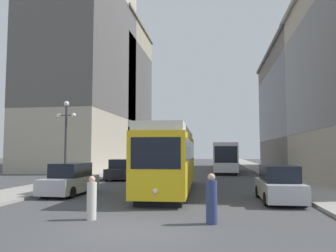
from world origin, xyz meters
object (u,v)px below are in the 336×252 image
(parked_car_left_mid, at_px, (121,170))
(pedestrian_crossing_near, at_px, (92,199))
(streetcar, at_px, (170,158))
(parked_car_left_near, at_px, (70,180))
(parked_car_right_far, at_px, (279,185))
(lamp_post_left_near, at_px, (66,130))
(pedestrian_crossing_far, at_px, (212,200))
(transit_bus, at_px, (226,156))
(parked_car_left_far, at_px, (144,166))

(parked_car_left_mid, relative_size, pedestrian_crossing_near, 2.70)
(streetcar, xyz_separation_m, parked_car_left_near, (-5.62, -2.14, -1.26))
(parked_car_right_far, distance_m, lamp_post_left_near, 14.49)
(lamp_post_left_near, bearing_deg, parked_car_left_near, -59.58)
(pedestrian_crossing_near, xyz_separation_m, pedestrian_crossing_far, (4.41, -0.08, 0.07))
(streetcar, xyz_separation_m, parked_car_right_far, (5.97, -3.18, -1.26))
(parked_car_left_near, height_order, pedestrian_crossing_far, parked_car_left_near)
(transit_bus, relative_size, pedestrian_crossing_far, 6.45)
(parked_car_left_mid, relative_size, pedestrian_crossing_far, 2.47)
(parked_car_left_near, bearing_deg, streetcar, 22.62)
(streetcar, bearing_deg, parked_car_left_mid, 122.61)
(transit_bus, bearing_deg, parked_car_left_near, -112.96)
(streetcar, bearing_deg, pedestrian_crossing_far, -75.11)
(parked_car_left_near, height_order, parked_car_left_mid, same)
(parked_car_right_far, height_order, parked_car_left_far, same)
(parked_car_left_far, relative_size, pedestrian_crossing_near, 2.64)
(transit_bus, height_order, parked_car_left_mid, transit_bus)
(parked_car_left_mid, height_order, parked_car_right_far, same)
(transit_bus, xyz_separation_m, pedestrian_crossing_near, (-5.67, -27.74, -1.20))
(parked_car_right_far, bearing_deg, pedestrian_crossing_near, 35.23)
(transit_bus, xyz_separation_m, lamp_post_left_near, (-11.47, -17.99, 2.05))
(streetcar, relative_size, pedestrian_crossing_near, 8.03)
(streetcar, height_order, pedestrian_crossing_near, streetcar)
(parked_car_left_far, xyz_separation_m, pedestrian_crossing_far, (8.31, -26.23, -0.03))
(parked_car_left_far, bearing_deg, parked_car_left_near, -89.81)
(pedestrian_crossing_near, distance_m, lamp_post_left_near, 11.80)
(transit_bus, bearing_deg, pedestrian_crossing_near, -100.25)
(parked_car_right_far, relative_size, pedestrian_crossing_near, 2.95)
(parked_car_left_far, height_order, pedestrian_crossing_far, parked_car_left_far)
(transit_bus, distance_m, pedestrian_crossing_near, 28.34)
(parked_car_right_far, height_order, lamp_post_left_near, lamp_post_left_near)
(streetcar, bearing_deg, lamp_post_left_near, 169.47)
(parked_car_left_far, xyz_separation_m, pedestrian_crossing_near, (3.90, -26.15, -0.10))
(streetcar, xyz_separation_m, lamp_post_left_near, (-7.52, 1.09, 1.89))
(pedestrian_crossing_near, bearing_deg, parked_car_left_near, -91.04)
(pedestrian_crossing_near, bearing_deg, streetcar, -133.14)
(transit_bus, xyz_separation_m, pedestrian_crossing_far, (-1.26, -27.83, -1.13))
(parked_car_left_near, distance_m, lamp_post_left_near, 4.90)
(transit_bus, relative_size, lamp_post_left_near, 1.91)
(pedestrian_crossing_near, relative_size, lamp_post_left_near, 0.27)
(streetcar, xyz_separation_m, parked_car_left_far, (-5.62, 17.49, -1.26))
(streetcar, height_order, transit_bus, streetcar)
(lamp_post_left_near, bearing_deg, parked_car_left_far, 83.39)
(streetcar, relative_size, parked_car_left_far, 3.04)
(transit_bus, height_order, parked_car_left_near, transit_bus)
(streetcar, bearing_deg, parked_car_left_far, 105.56)
(transit_bus, xyz_separation_m, parked_car_left_mid, (-9.57, -11.02, -1.10))
(streetcar, height_order, pedestrian_crossing_far, streetcar)
(streetcar, bearing_deg, transit_bus, 76.05)
(parked_car_left_far, distance_m, pedestrian_crossing_far, 27.52)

